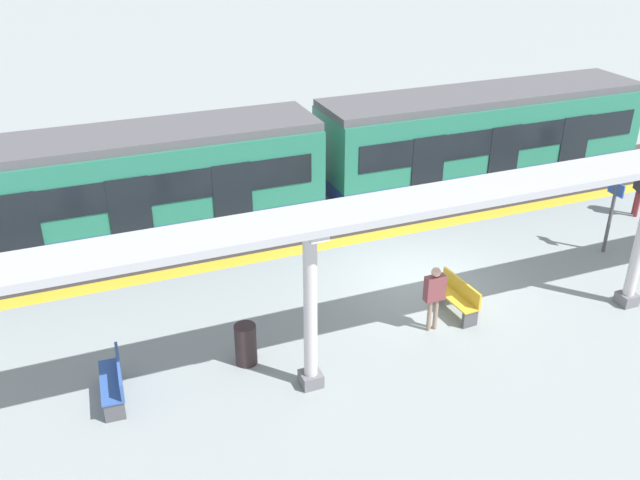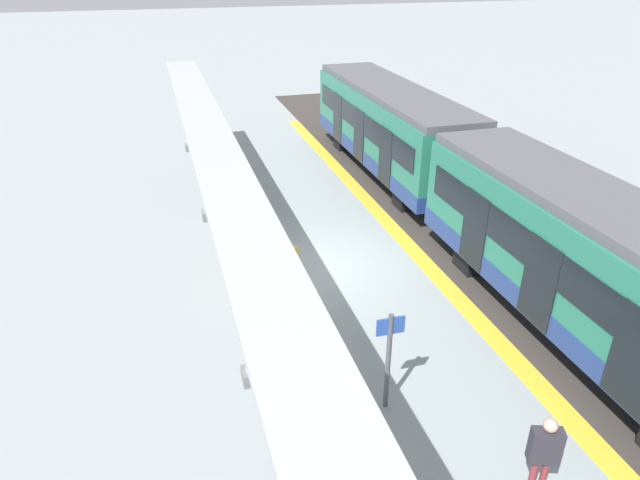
{
  "view_description": "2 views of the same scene",
  "coord_description": "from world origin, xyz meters",
  "views": [
    {
      "loc": [
        13.53,
        -8.33,
        9.32
      ],
      "look_at": [
        -1.43,
        -2.36,
        1.05
      ],
      "focal_mm": 38.62,
      "sensor_mm": 36.0,
      "label": 1
    },
    {
      "loc": [
        4.0,
        13.55,
        8.12
      ],
      "look_at": [
        0.5,
        1.48,
        1.69
      ],
      "focal_mm": 31.56,
      "sensor_mm": 36.0,
      "label": 2
    }
  ],
  "objects": [
    {
      "name": "trackbed",
      "position": [
        -4.84,
        0.0,
        0.0
      ],
      "size": [
        3.2,
        43.51,
        0.01
      ],
      "primitive_type": "cube",
      "color": "#38332D",
      "rests_on": "ground"
    },
    {
      "name": "canopy_pillar_second",
      "position": [
        2.79,
        -4.25,
        1.9
      ],
      "size": [
        1.1,
        0.44,
        3.75
      ],
      "color": "slate",
      "rests_on": "ground"
    },
    {
      "name": "bench_mid_platform",
      "position": [
        1.71,
        -8.09,
        0.44
      ],
      "size": [
        1.52,
        0.53,
        0.86
      ],
      "color": "#3155A0",
      "rests_on": "ground"
    },
    {
      "name": "trash_bin",
      "position": [
        1.55,
        -5.29,
        0.48
      ],
      "size": [
        0.48,
        0.48,
        0.96
      ],
      "primitive_type": "cylinder",
      "color": "#302426",
      "rests_on": "ground"
    },
    {
      "name": "tactile_edge_strip",
      "position": [
        -2.97,
        0.0,
        0.0
      ],
      "size": [
        0.54,
        31.51,
        0.01
      ],
      "primitive_type": "cube",
      "color": "gold",
      "rests_on": "ground"
    },
    {
      "name": "ground_plane",
      "position": [
        0.0,
        0.0,
        0.0
      ],
      "size": [
        176.0,
        176.0,
        0.0
      ],
      "primitive_type": "plane",
      "color": "gray"
    },
    {
      "name": "platform_info_sign",
      "position": [
        0.36,
        5.7,
        1.33
      ],
      "size": [
        0.56,
        0.1,
        2.2
      ],
      "color": "#4C4C51",
      "rests_on": "ground"
    },
    {
      "name": "bench_near_end",
      "position": [
        1.5,
        0.07,
        0.44
      ],
      "size": [
        1.52,
        0.52,
        0.86
      ],
      "color": "gold",
      "rests_on": "ground"
    },
    {
      "name": "train_far_carriage",
      "position": [
        -4.83,
        4.8,
        1.83
      ],
      "size": [
        2.65,
        11.1,
        3.48
      ],
      "color": "#257259",
      "rests_on": "ground"
    },
    {
      "name": "train_near_carriage",
      "position": [
        -4.83,
        -6.88,
        1.83
      ],
      "size": [
        2.65,
        11.1,
        3.48
      ],
      "color": "#257259",
      "rests_on": "ground"
    },
    {
      "name": "canopy_beam",
      "position": [
        2.79,
        0.13,
        3.83
      ],
      "size": [
        1.2,
        25.21,
        0.16
      ],
      "primitive_type": "cube",
      "color": "#A8AAB2",
      "rests_on": "canopy_pillar_nearest"
    },
    {
      "name": "passenger_by_the_benches",
      "position": [
        1.95,
        -0.87,
        1.04
      ],
      "size": [
        0.22,
        0.48,
        1.67
      ],
      "color": "gray",
      "rests_on": "ground"
    }
  ]
}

